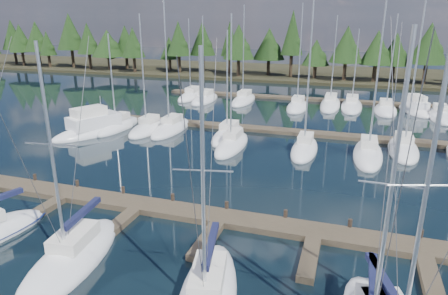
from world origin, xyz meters
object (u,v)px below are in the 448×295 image
(front_sailboat_2, at_px, (72,258))
(motor_yacht_right, at_px, (414,109))
(main_dock, at_px, (219,222))
(motor_yacht_left, at_px, (95,129))

(front_sailboat_2, height_order, motor_yacht_right, front_sailboat_2)
(main_dock, relative_size, motor_yacht_right, 5.10)
(motor_yacht_left, bearing_deg, motor_yacht_right, 32.69)
(main_dock, xyz_separation_m, front_sailboat_2, (-6.29, -6.34, 0.07))
(motor_yacht_left, bearing_deg, front_sailboat_2, -57.43)
(motor_yacht_right, bearing_deg, front_sailboat_2, -116.08)
(front_sailboat_2, relative_size, motor_yacht_right, 1.46)
(front_sailboat_2, bearing_deg, motor_yacht_left, 122.57)
(motor_yacht_left, xyz_separation_m, motor_yacht_right, (36.16, 23.21, -0.10))
(main_dock, relative_size, front_sailboat_2, 3.51)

